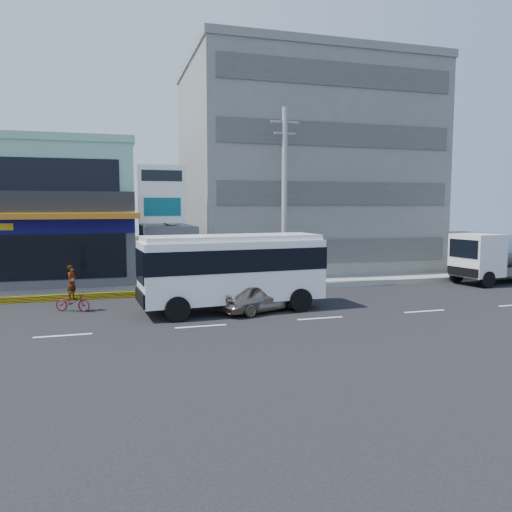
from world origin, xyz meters
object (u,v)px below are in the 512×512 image
at_px(utility_pole_near, 284,197).
at_px(minibus, 232,266).
at_px(motorcycle_rider, 72,296).
at_px(satellite_dish, 168,224).
at_px(concrete_building, 302,173).
at_px(billboard, 162,201).
at_px(sedan, 260,296).
at_px(shop_building, 29,217).
at_px(tanker_truck, 504,256).

distance_m(utility_pole_near, minibus, 7.12).
bearing_deg(motorcycle_rider, satellite_dish, 53.38).
relative_size(concrete_building, minibus, 1.94).
xyz_separation_m(billboard, minibus, (2.36, -6.67, -2.92)).
bearing_deg(satellite_dish, concrete_building, 21.80).
xyz_separation_m(satellite_dish, minibus, (1.86, -8.47, -1.57)).
height_order(minibus, sedan, minibus).
relative_size(shop_building, motorcycle_rider, 6.00).
height_order(utility_pole_near, minibus, utility_pole_near).
height_order(billboard, utility_pole_near, utility_pole_near).
height_order(concrete_building, utility_pole_near, concrete_building).
height_order(billboard, minibus, billboard).
bearing_deg(utility_pole_near, motorcycle_rider, -164.32).
height_order(minibus, tanker_truck, minibus).
bearing_deg(sedan, utility_pole_near, -50.66).
xyz_separation_m(shop_building, satellite_dish, (8.00, -2.95, -0.42)).
bearing_deg(minibus, sedan, -25.07).
bearing_deg(utility_pole_near, concrete_building, 62.24).
bearing_deg(tanker_truck, concrete_building, 137.49).
relative_size(shop_building, tanker_truck, 1.57).
distance_m(satellite_dish, billboard, 2.31).
height_order(concrete_building, sedan, concrete_building).
relative_size(shop_building, billboard, 1.80).
distance_m(satellite_dish, motorcycle_rider, 8.81).
bearing_deg(satellite_dish, utility_pole_near, -30.96).
distance_m(satellite_dish, utility_pole_near, 7.17).
bearing_deg(sedan, billboard, 4.32).
bearing_deg(minibus, motorcycle_rider, 165.31).
height_order(satellite_dish, utility_pole_near, utility_pole_near).
xyz_separation_m(minibus, motorcycle_rider, (-6.83, 1.79, -1.33)).
xyz_separation_m(concrete_building, utility_pole_near, (-4.00, -7.60, -1.85)).
bearing_deg(shop_building, satellite_dish, -20.21).
bearing_deg(shop_building, tanker_truck, -15.85).
distance_m(concrete_building, utility_pole_near, 8.79).
relative_size(minibus, sedan, 2.07).
distance_m(sedan, tanker_truck, 17.26).
bearing_deg(concrete_building, satellite_dish, -158.20).
height_order(concrete_building, tanker_truck, concrete_building).
xyz_separation_m(shop_building, tanker_truck, (27.75, -7.88, -2.38)).
bearing_deg(motorcycle_rider, utility_pole_near, 15.68).
bearing_deg(shop_building, minibus, -49.17).
height_order(shop_building, concrete_building, concrete_building).
bearing_deg(utility_pole_near, minibus, -130.36).
bearing_deg(satellite_dish, tanker_truck, -14.03).
bearing_deg(concrete_building, billboard, -151.08).
height_order(billboard, sedan, billboard).
bearing_deg(minibus, satellite_dish, 102.41).
bearing_deg(billboard, motorcycle_rider, -132.46).
relative_size(shop_building, satellite_dish, 8.27).
bearing_deg(satellite_dish, billboard, -105.52).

